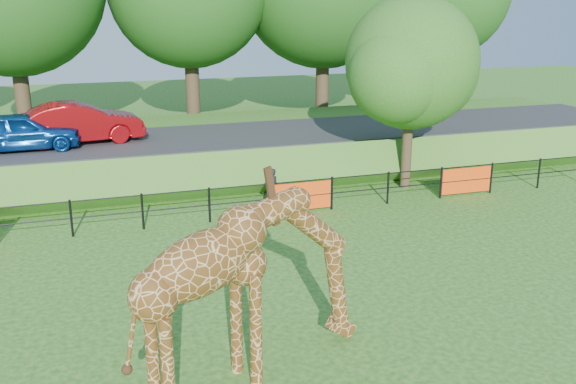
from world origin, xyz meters
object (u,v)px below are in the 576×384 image
Objects in this scene: giraffe at (252,290)px; car_blue at (21,131)px; car_red at (79,123)px; visitor at (271,189)px; tree_east at (413,68)px.

car_blue is (-4.62, 14.13, 0.39)m from giraffe.
car_red is (-2.66, 14.74, 0.47)m from giraffe.
giraffe is at bearing -176.92° from car_red.
car_red reaches higher than visitor.
car_blue is at bearing -46.90° from visitor.
giraffe is 14.99m from car_red.
car_red is 0.68× the size of tree_east.
tree_east is (11.17, -4.60, 2.10)m from car_red.
tree_east reaches higher than car_red.
giraffe is 0.71× the size of tree_east.
visitor is (7.69, -4.96, -1.42)m from car_blue.
tree_east reaches higher than giraffe.
giraffe reaches higher than car_red.
tree_east is (13.12, -3.99, 2.18)m from car_blue.
car_red is 3.36× the size of visitor.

